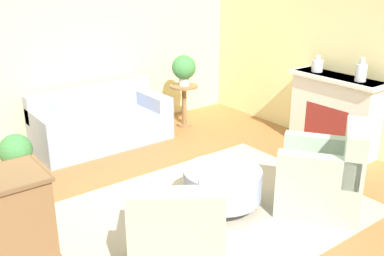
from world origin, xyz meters
TOP-DOWN VIEW (x-y plane):
  - ground_plane at (0.00, 0.00)m, footprint 16.00×16.00m
  - wall_back at (0.00, 3.02)m, footprint 9.91×0.12m
  - wall_right at (2.67, 0.00)m, footprint 0.12×9.23m
  - rug at (0.00, 0.00)m, footprint 3.14×2.36m
  - couch at (-0.04, 2.47)m, footprint 1.91×0.85m
  - armchair_left at (-0.95, -0.68)m, footprint 1.04×1.08m
  - armchair_right at (0.95, -0.68)m, footprint 1.04×1.08m
  - ottoman_table at (0.13, -0.01)m, footprint 0.83×0.83m
  - side_table at (1.38, 2.36)m, footprint 0.44×0.44m
  - fireplace at (2.43, 0.30)m, footprint 0.44×1.33m
  - vase_mantel_near at (2.41, 0.64)m, footprint 0.15×0.15m
  - vase_mantel_far at (2.41, -0.04)m, footprint 0.14×0.14m
  - potted_plant_on_side_table at (1.38, 2.36)m, footprint 0.38×0.38m
  - potted_plant_floor at (-1.37, 2.06)m, footprint 0.40×0.40m

SIDE VIEW (x-z plane):
  - ground_plane at x=0.00m, z-range 0.00..0.00m
  - rug at x=0.00m, z-range 0.00..0.01m
  - ottoman_table at x=0.13m, z-range 0.07..0.51m
  - potted_plant_floor at x=-1.37m, z-range 0.02..0.58m
  - couch at x=-0.04m, z-range -0.10..0.70m
  - armchair_left at x=-0.95m, z-range -0.11..0.86m
  - armchair_right at x=0.95m, z-range -0.11..0.86m
  - side_table at x=1.38m, z-range 0.11..0.77m
  - fireplace at x=2.43m, z-range 0.03..1.08m
  - potted_plant_on_side_table at x=1.38m, z-range 0.70..1.18m
  - vase_mantel_near at x=2.41m, z-range 1.03..1.26m
  - vase_mantel_far at x=2.41m, z-range 1.03..1.33m
  - wall_back at x=0.00m, z-range 0.00..2.80m
  - wall_right at x=2.67m, z-range 0.00..2.80m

